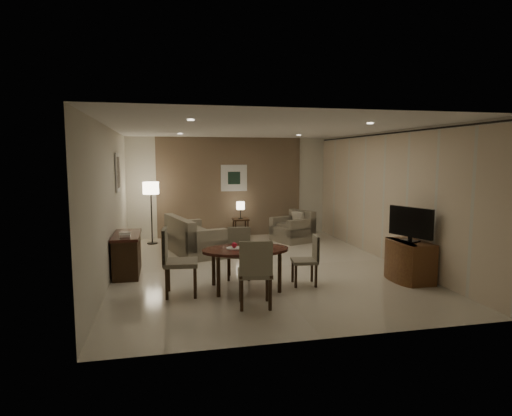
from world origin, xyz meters
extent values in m
cube|color=beige|center=(0.00, 0.00, 0.00)|extent=(5.50, 7.00, 0.00)
cube|color=white|center=(0.00, 0.00, 2.70)|extent=(5.50, 7.00, 0.00)
cube|color=#756049|center=(0.00, 3.50, 1.35)|extent=(5.50, 0.00, 2.70)
cube|color=beige|center=(-2.75, 0.00, 1.35)|extent=(0.00, 7.00, 2.70)
cube|color=beige|center=(2.75, 0.00, 1.35)|extent=(0.00, 7.00, 2.70)
cube|color=#756049|center=(0.00, 3.48, 1.35)|extent=(3.96, 0.03, 2.70)
cylinder|color=black|center=(2.68, 0.00, 2.64)|extent=(0.03, 6.80, 0.03)
cube|color=silver|center=(0.10, 3.46, 1.60)|extent=(0.72, 0.03, 0.72)
cube|color=black|center=(0.10, 3.44, 1.60)|extent=(0.34, 0.01, 0.34)
cube|color=silver|center=(-2.72, 1.20, 1.85)|extent=(0.03, 0.60, 0.80)
cube|color=gray|center=(-2.71, 1.20, 1.85)|extent=(0.01, 0.46, 0.64)
cylinder|color=white|center=(-1.40, -1.80, 2.69)|extent=(0.10, 0.10, 0.01)
cylinder|color=white|center=(1.40, -1.80, 2.69)|extent=(0.10, 0.10, 0.01)
cylinder|color=white|center=(-1.40, 1.80, 2.69)|extent=(0.10, 0.10, 0.01)
cylinder|color=white|center=(1.40, 1.80, 2.69)|extent=(0.10, 0.10, 0.01)
cylinder|color=white|center=(-0.70, -1.31, 0.68)|extent=(0.26, 0.26, 0.02)
cylinder|color=white|center=(-0.30, -1.41, 0.68)|extent=(0.26, 0.26, 0.02)
sphere|color=red|center=(-0.70, -1.31, 0.73)|extent=(0.09, 0.09, 0.09)
cube|color=white|center=(-0.30, -1.41, 0.70)|extent=(0.12, 0.08, 0.03)
cylinder|color=#393320|center=(0.21, 1.77, 0.01)|extent=(1.36, 1.36, 0.01)
camera|label=1|loc=(-1.83, -8.09, 2.15)|focal=30.00mm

